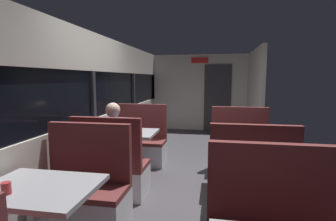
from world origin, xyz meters
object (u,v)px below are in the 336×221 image
at_px(bench_mid_window_facing_end, 111,172).
at_px(seated_passenger, 113,155).
at_px(dining_table_rear_aisle, 245,146).
at_px(bench_mid_window_facing_entry, 140,146).
at_px(bench_rear_aisle_facing_end, 250,187).
at_px(coffee_cup_primary, 6,188).
at_px(dining_table_near_window, 39,198).
at_px(bench_rear_aisle_facing_entry, 239,154).
at_px(bench_near_window_facing_entry, 84,197).
at_px(dining_table_mid_window, 128,138).

xyz_separation_m(bench_mid_window_facing_end, seated_passenger, (0.00, 0.07, 0.21)).
bearing_deg(dining_table_rear_aisle, bench_mid_window_facing_entry, 153.32).
distance_m(bench_rear_aisle_facing_end, coffee_cup_primary, 2.44).
distance_m(dining_table_near_window, seated_passenger, 1.54).
distance_m(bench_rear_aisle_facing_entry, coffee_cup_primary, 3.45).
distance_m(bench_near_window_facing_entry, bench_rear_aisle_facing_entry, 2.65).
bearing_deg(bench_mid_window_facing_end, bench_near_window_facing_entry, -90.00).
height_order(bench_mid_window_facing_end, bench_rear_aisle_facing_entry, same).
xyz_separation_m(bench_mid_window_facing_entry, coffee_cup_primary, (-0.14, -3.03, 0.46)).
relative_size(dining_table_near_window, bench_mid_window_facing_end, 0.82).
relative_size(dining_table_near_window, seated_passenger, 0.71).
bearing_deg(seated_passenger, bench_mid_window_facing_end, -90.00).
height_order(bench_mid_window_facing_end, bench_mid_window_facing_entry, same).
height_order(bench_mid_window_facing_entry, dining_table_rear_aisle, bench_mid_window_facing_entry).
relative_size(bench_mid_window_facing_end, bench_rear_aisle_facing_entry, 1.00).
distance_m(bench_mid_window_facing_entry, bench_rear_aisle_facing_end, 2.40).
distance_m(dining_table_mid_window, bench_mid_window_facing_entry, 0.77).
height_order(bench_rear_aisle_facing_end, seated_passenger, seated_passenger).
distance_m(dining_table_mid_window, coffee_cup_primary, 2.34).
bearing_deg(bench_rear_aisle_facing_entry, dining_table_mid_window, -164.41).
bearing_deg(dining_table_rear_aisle, bench_rear_aisle_facing_entry, 90.00).
height_order(bench_mid_window_facing_end, dining_table_rear_aisle, bench_mid_window_facing_end).
xyz_separation_m(bench_rear_aisle_facing_entry, seated_passenger, (-1.79, -1.13, 0.21)).
bearing_deg(seated_passenger, dining_table_near_window, -90.00).
bearing_deg(bench_near_window_facing_entry, seated_passenger, 90.00).
relative_size(bench_near_window_facing_entry, bench_rear_aisle_facing_entry, 1.00).
distance_m(bench_rear_aisle_facing_end, seated_passenger, 1.82).
xyz_separation_m(dining_table_mid_window, dining_table_rear_aisle, (1.79, -0.20, 0.00)).
distance_m(seated_passenger, coffee_cup_primary, 1.73).
height_order(bench_mid_window_facing_entry, coffee_cup_primary, bench_mid_window_facing_entry).
relative_size(dining_table_near_window, coffee_cup_primary, 10.00).
distance_m(bench_near_window_facing_entry, seated_passenger, 0.86).
height_order(dining_table_mid_window, dining_table_rear_aisle, same).
xyz_separation_m(bench_near_window_facing_entry, bench_mid_window_facing_entry, (0.00, 2.16, 0.00)).
height_order(bench_mid_window_facing_end, seated_passenger, seated_passenger).
distance_m(dining_table_rear_aisle, seated_passenger, 1.84).
height_order(bench_rear_aisle_facing_entry, coffee_cup_primary, bench_rear_aisle_facing_entry).
bearing_deg(seated_passenger, bench_mid_window_facing_entry, 90.00).
bearing_deg(bench_mid_window_facing_end, dining_table_near_window, -90.00).
bearing_deg(dining_table_mid_window, dining_table_rear_aisle, -6.38).
bearing_deg(bench_rear_aisle_facing_end, bench_mid_window_facing_entry, 138.23).
relative_size(bench_near_window_facing_entry, dining_table_rear_aisle, 1.22).
xyz_separation_m(bench_rear_aisle_facing_entry, coffee_cup_primary, (-1.93, -2.83, 0.46)).
bearing_deg(bench_rear_aisle_facing_end, bench_near_window_facing_entry, -162.57).
height_order(bench_near_window_facing_entry, bench_mid_window_facing_end, same).
xyz_separation_m(bench_near_window_facing_entry, bench_rear_aisle_facing_entry, (1.79, 1.96, 0.00)).
distance_m(bench_mid_window_facing_entry, seated_passenger, 1.34).
relative_size(dining_table_rear_aisle, bench_rear_aisle_facing_entry, 0.82).
xyz_separation_m(dining_table_mid_window, seated_passenger, (0.00, -0.63, -0.10)).
height_order(bench_near_window_facing_entry, dining_table_rear_aisle, bench_near_window_facing_entry).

